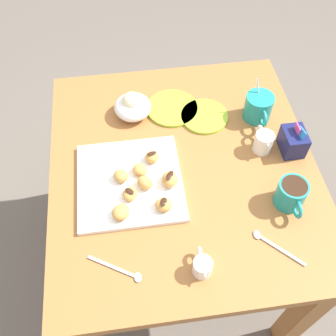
{
  "coord_description": "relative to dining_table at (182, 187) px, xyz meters",
  "views": [
    {
      "loc": [
        0.72,
        -0.15,
        1.71
      ],
      "look_at": [
        0.02,
        -0.05,
        0.73
      ],
      "focal_mm": 41.76,
      "sensor_mm": 36.0,
      "label": 1
    }
  ],
  "objects": [
    {
      "name": "ground_plane",
      "position": [
        0.0,
        0.0,
        -0.58
      ],
      "size": [
        8.0,
        8.0,
        0.0
      ],
      "primitive_type": "plane",
      "color": "#665B51"
    },
    {
      "name": "dining_table",
      "position": [
        0.0,
        0.0,
        0.0
      ],
      "size": [
        0.94,
        0.85,
        0.71
      ],
      "color": "#A36633",
      "rests_on": "ground_plane"
    },
    {
      "name": "pastry_plate_square",
      "position": [
        0.05,
        -0.18,
        0.14
      ],
      "size": [
        0.32,
        0.32,
        0.02
      ],
      "primitive_type": "cube",
      "color": "white",
      "rests_on": "dining_table"
    },
    {
      "name": "coffee_mug_teal_left",
      "position": [
        -0.17,
        0.29,
        0.18
      ],
      "size": [
        0.13,
        0.1,
        0.14
      ],
      "color": "teal",
      "rests_on": "dining_table"
    },
    {
      "name": "coffee_mug_teal_right",
      "position": [
        0.18,
        0.29,
        0.18
      ],
      "size": [
        0.13,
        0.09,
        0.09
      ],
      "color": "teal",
      "rests_on": "dining_table"
    },
    {
      "name": "cream_pitcher_white",
      "position": [
        -0.03,
        0.26,
        0.17
      ],
      "size": [
        0.1,
        0.06,
        0.07
      ],
      "color": "white",
      "rests_on": "dining_table"
    },
    {
      "name": "sugar_caddy",
      "position": [
        -0.02,
        0.36,
        0.17
      ],
      "size": [
        0.09,
        0.07,
        0.11
      ],
      "color": "#191E51",
      "rests_on": "dining_table"
    },
    {
      "name": "ice_cream_bowl",
      "position": [
        -0.25,
        -0.14,
        0.17
      ],
      "size": [
        0.13,
        0.13,
        0.09
      ],
      "color": "white",
      "rests_on": "dining_table"
    },
    {
      "name": "chocolate_sauce_pitcher",
      "position": [
        0.35,
        -0.01,
        0.16
      ],
      "size": [
        0.09,
        0.05,
        0.06
      ],
      "color": "white",
      "rests_on": "dining_table"
    },
    {
      "name": "saucer_lime_left",
      "position": [
        -0.2,
        0.11,
        0.13
      ],
      "size": [
        0.16,
        0.16,
        0.01
      ],
      "primitive_type": "cylinder",
      "color": "#9EC633",
      "rests_on": "dining_table"
    },
    {
      "name": "saucer_lime_right",
      "position": [
        -0.25,
        -0.0,
        0.13
      ],
      "size": [
        0.18,
        0.18,
        0.01
      ],
      "primitive_type": "cylinder",
      "color": "#9EC633",
      "rests_on": "dining_table"
    },
    {
      "name": "loose_spoon_near_saucer",
      "position": [
        0.32,
        -0.22,
        0.13
      ],
      "size": [
        0.09,
        0.14,
        0.01
      ],
      "color": "silver",
      "rests_on": "dining_table"
    },
    {
      "name": "loose_spoon_by_plate",
      "position": [
        0.31,
        0.2,
        0.13
      ],
      "size": [
        0.12,
        0.12,
        0.01
      ],
      "color": "silver",
      "rests_on": "dining_table"
    },
    {
      "name": "beignet_0",
      "position": [
        0.16,
        -0.21,
        0.16
      ],
      "size": [
        0.07,
        0.07,
        0.03
      ],
      "primitive_type": "ellipsoid",
      "rotation": [
        0.0,
        0.0,
        4.11
      ],
      "color": "#D19347",
      "rests_on": "pastry_plate_square"
    },
    {
      "name": "beignet_1",
      "position": [
        0.07,
        -0.13,
        0.16
      ],
      "size": [
        0.06,
        0.06,
        0.04
      ],
      "primitive_type": "ellipsoid",
      "rotation": [
        0.0,
        0.0,
        0.81
      ],
      "color": "#D19347",
      "rests_on": "pastry_plate_square"
    },
    {
      "name": "beignet_2",
      "position": [
        0.02,
        -0.14,
        0.16
      ],
      "size": [
        0.06,
        0.06,
        0.03
      ],
      "primitive_type": "ellipsoid",
      "rotation": [
        0.0,
        0.0,
        5.36
      ],
      "color": "#D19347",
      "rests_on": "pastry_plate_square"
    },
    {
      "name": "beignet_3",
      "position": [
        0.07,
        -0.05,
        0.16
      ],
      "size": [
        0.06,
        0.05,
        0.04
      ],
      "primitive_type": "ellipsoid",
      "rotation": [
        0.0,
        0.0,
        3.01
      ],
      "color": "#D19347",
      "rests_on": "pastry_plate_square"
    },
    {
      "name": "chocolate_drizzle_3",
      "position": [
        0.07,
        -0.05,
        0.18
      ],
      "size": [
        0.04,
        0.04,
        0.0
      ],
      "primitive_type": "ellipsoid",
      "rotation": [
        0.0,
        0.0,
        2.56
      ],
      "color": "#381E11",
      "rests_on": "beignet_3"
    },
    {
      "name": "beignet_4",
      "position": [
        0.1,
        -0.18,
        0.16
      ],
      "size": [
        0.06,
        0.06,
        0.03
      ],
      "primitive_type": "ellipsoid",
      "rotation": [
        0.0,
        0.0,
        4.35
      ],
      "color": "#D19347",
      "rests_on": "pastry_plate_square"
    },
    {
      "name": "chocolate_drizzle_4",
      "position": [
        0.1,
        -0.18,
        0.17
      ],
      "size": [
        0.03,
        0.03,
        0.0
      ],
      "primitive_type": "ellipsoid",
      "rotation": [
        0.0,
        0.0,
        3.96
      ],
      "color": "#381E11",
      "rests_on": "beignet_4"
    },
    {
      "name": "beignet_5",
      "position": [
        0.04,
        -0.2,
        0.16
      ],
      "size": [
        0.06,
        0.06,
        0.03
      ],
      "primitive_type": "ellipsoid",
      "rotation": [
        0.0,
        0.0,
        2.2
      ],
      "color": "#D19347",
      "rests_on": "pastry_plate_square"
    },
    {
      "name": "beignet_6",
      "position": [
        -0.02,
        -0.1,
        0.16
      ],
      "size": [
        0.06,
        0.06,
        0.03
      ],
      "primitive_type": "ellipsoid",
      "rotation": [
        0.0,
        0.0,
        2.19
      ],
      "color": "#D19347",
      "rests_on": "pastry_plate_square"
    },
    {
      "name": "chocolate_drizzle_6",
      "position": [
        -0.02,
        -0.1,
        0.18
      ],
      "size": [
        0.02,
        0.03,
        0.0
      ],
      "primitive_type": "ellipsoid",
      "rotation": [
        0.0,
        0.0,
        1.82
      ],
      "color": "#381E11",
      "rests_on": "beignet_6"
    },
    {
      "name": "beignet_7",
      "position": [
        0.16,
        -0.08,
        0.16
      ],
      "size": [
        0.06,
        0.06,
        0.03
      ],
      "primitive_type": "ellipsoid",
      "rotation": [
        0.0,
        0.0,
        2.85
      ],
      "color": "#D19347",
      "rests_on": "pastry_plate_square"
    },
    {
      "name": "chocolate_drizzle_7",
      "position": [
        0.16,
        -0.08,
        0.18
      ],
      "size": [
        0.04,
        0.03,
        0.0
      ],
      "primitive_type": "ellipsoid",
      "rotation": [
        0.0,
        0.0,
        2.73
      ],
      "color": "#381E11",
      "rests_on": "beignet_7"
    }
  ]
}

